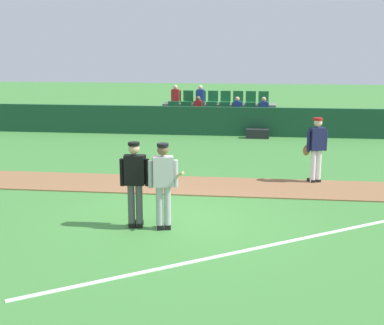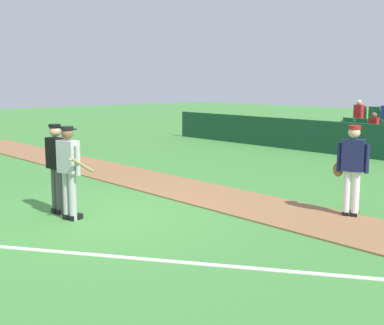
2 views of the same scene
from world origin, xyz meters
TOP-DOWN VIEW (x-y plane):
  - ground_plane at (0.00, 0.00)m, footprint 80.00×80.00m
  - infield_dirt_path at (0.00, 2.76)m, footprint 28.00×1.85m
  - foul_line_chalk at (3.00, -0.50)m, footprint 9.94×6.89m
  - dugout_fence at (0.00, 10.71)m, footprint 20.00×0.16m
  - batter_grey_jersey at (-0.18, -0.60)m, footprint 0.74×0.71m
  - umpire_home_plate at (-0.77, -0.53)m, footprint 0.59×0.33m
  - runner_navy_jersey at (3.21, 3.47)m, footprint 0.66×0.41m

SIDE VIEW (x-z plane):
  - ground_plane at x=0.00m, z-range 0.00..0.00m
  - foul_line_chalk at x=3.00m, z-range 0.00..0.01m
  - infield_dirt_path at x=0.00m, z-range 0.00..0.03m
  - dugout_fence at x=0.00m, z-range 0.00..1.17m
  - runner_navy_jersey at x=3.21m, z-range 0.08..1.84m
  - batter_grey_jersey at x=-0.18m, z-range 0.09..1.85m
  - umpire_home_plate at x=-0.77m, z-range 0.12..1.88m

